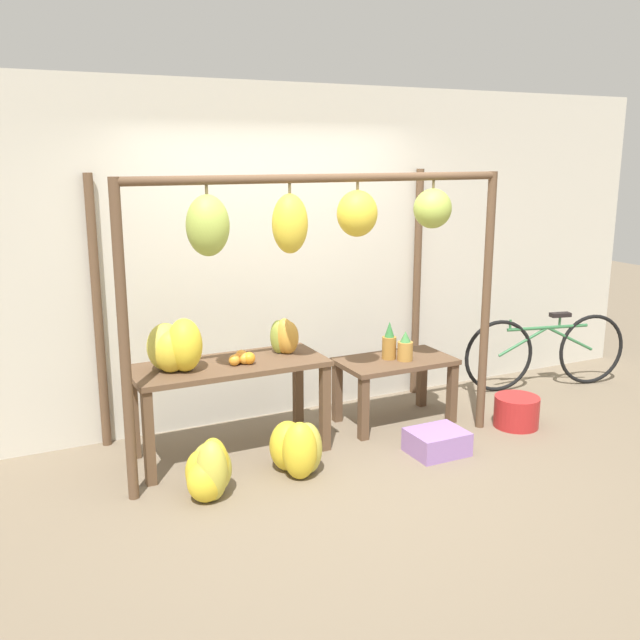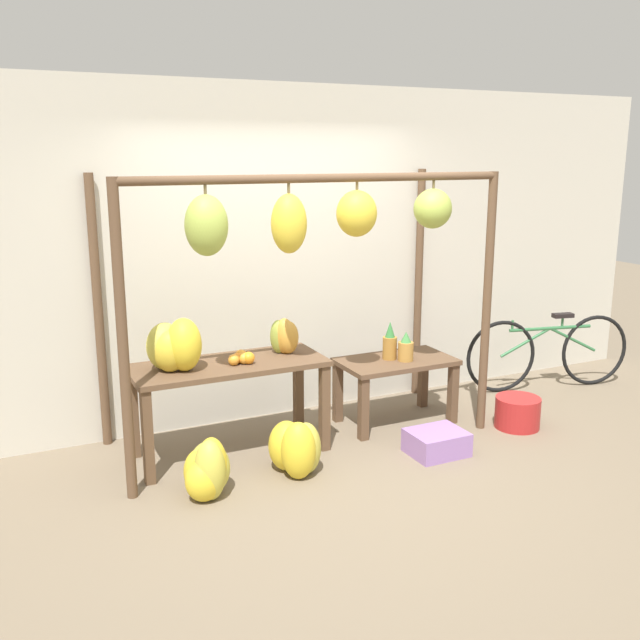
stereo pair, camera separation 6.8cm
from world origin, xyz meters
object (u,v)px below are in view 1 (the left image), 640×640
object	(u,v)px
banana_pile_ground_left	(210,471)
parked_bicycle	(546,351)
blue_bucket	(516,411)
orange_pile	(242,358)
banana_pile_ground_right	(297,448)
banana_pile_on_table	(174,347)
fruit_crate_white	(437,442)
pineapple_cluster	(397,345)
papaya_pile	(284,337)

from	to	relation	value
banana_pile_ground_left	parked_bicycle	size ratio (longest dim) A/B	0.25
banana_pile_ground_left	blue_bucket	xyz separation A→B (m)	(2.69, 0.08, -0.05)
orange_pile	banana_pile_ground_left	xyz separation A→B (m)	(-0.45, -0.55, -0.58)
blue_bucket	banana_pile_ground_right	bearing A→B (deg)	-179.60
orange_pile	banana_pile_ground_right	xyz separation A→B (m)	(0.22, -0.48, -0.57)
blue_bucket	parked_bicycle	size ratio (longest dim) A/B	0.22
banana_pile_on_table	banana_pile_ground_left	world-z (taller)	banana_pile_on_table
banana_pile_ground_right	fruit_crate_white	bearing A→B (deg)	-7.67
orange_pile	banana_pile_ground_right	size ratio (longest dim) A/B	0.38
banana_pile_on_table	pineapple_cluster	distance (m)	1.89
banana_pile_on_table	parked_bicycle	xyz separation A→B (m)	(3.68, 0.17, -0.53)
fruit_crate_white	blue_bucket	size ratio (longest dim) A/B	1.13
pineapple_cluster	banana_pile_ground_right	xyz separation A→B (m)	(-1.16, -0.54, -0.48)
banana_pile_on_table	pineapple_cluster	world-z (taller)	banana_pile_on_table
banana_pile_ground_right	fruit_crate_white	xyz separation A→B (m)	(1.11, -0.15, -0.10)
orange_pile	pineapple_cluster	distance (m)	1.39
papaya_pile	blue_bucket	bearing A→B (deg)	-17.32
pineapple_cluster	banana_pile_ground_right	bearing A→B (deg)	-154.97
banana_pile_ground_right	parked_bicycle	world-z (taller)	parked_bicycle
banana_pile_on_table	parked_bicycle	distance (m)	3.73
banana_pile_ground_left	banana_pile_ground_right	size ratio (longest dim) A/B	0.80
pineapple_cluster	banana_pile_ground_left	world-z (taller)	pineapple_cluster
pineapple_cluster	parked_bicycle	world-z (taller)	pineapple_cluster
banana_pile_ground_left	blue_bucket	distance (m)	2.69
banana_pile_on_table	papaya_pile	bearing A→B (deg)	4.76
banana_pile_on_table	parked_bicycle	world-z (taller)	banana_pile_on_table
orange_pile	blue_bucket	world-z (taller)	orange_pile
banana_pile_on_table	banana_pile_ground_left	size ratio (longest dim) A/B	1.07
blue_bucket	fruit_crate_white	bearing A→B (deg)	-169.96
papaya_pile	parked_bicycle	bearing A→B (deg)	2.05
pineapple_cluster	parked_bicycle	bearing A→B (deg)	4.74
banana_pile_ground_left	banana_pile_ground_right	world-z (taller)	banana_pile_ground_right
orange_pile	banana_pile_ground_right	world-z (taller)	orange_pile
pineapple_cluster	banana_pile_ground_right	distance (m)	1.37
banana_pile_on_table	blue_bucket	world-z (taller)	banana_pile_on_table
banana_pile_on_table	papaya_pile	distance (m)	0.89
pineapple_cluster	banana_pile_ground_left	bearing A→B (deg)	-161.57
pineapple_cluster	blue_bucket	xyz separation A→B (m)	(0.86, -0.53, -0.55)
banana_pile_ground_right	fruit_crate_white	size ratio (longest dim) A/B	1.25
orange_pile	pineapple_cluster	xyz separation A→B (m)	(1.39, 0.06, -0.09)
orange_pile	fruit_crate_white	world-z (taller)	orange_pile
banana_pile_on_table	pineapple_cluster	xyz separation A→B (m)	(1.88, 0.02, -0.22)
banana_pile_ground_left	papaya_pile	world-z (taller)	papaya_pile
pineapple_cluster	banana_pile_on_table	bearing A→B (deg)	-179.27
parked_bicycle	papaya_pile	bearing A→B (deg)	-177.95
banana_pile_ground_left	banana_pile_ground_right	xyz separation A→B (m)	(0.67, 0.07, 0.01)
banana_pile_ground_left	blue_bucket	world-z (taller)	banana_pile_ground_left
orange_pile	banana_pile_on_table	bearing A→B (deg)	175.29
orange_pile	banana_pile_ground_left	distance (m)	0.91
banana_pile_ground_right	fruit_crate_white	distance (m)	1.12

